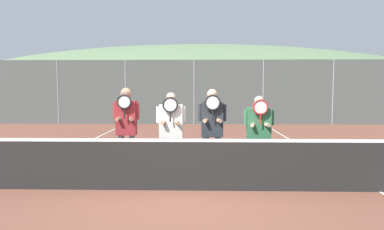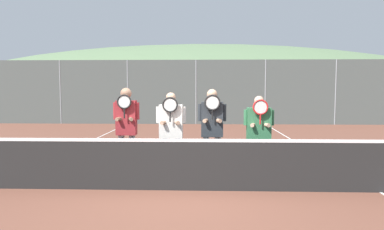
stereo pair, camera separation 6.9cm
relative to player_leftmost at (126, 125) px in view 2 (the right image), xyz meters
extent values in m
plane|color=brown|center=(1.19, -0.88, -1.11)|extent=(120.00, 120.00, 0.00)
ellipsoid|color=#5B7551|center=(1.19, 52.25, -1.11)|extent=(90.85, 50.47, 17.66)
cube|color=#9EA3A8|center=(3.13, 20.48, 0.42)|extent=(18.53, 5.00, 3.06)
cube|color=#3D4247|center=(3.13, 20.48, 2.14)|extent=(19.03, 5.50, 0.36)
cylinder|color=gray|center=(-5.89, 10.63, 0.54)|extent=(0.06, 0.06, 3.31)
cylinder|color=gray|center=(-2.35, 10.63, 0.54)|extent=(0.06, 0.06, 3.31)
cylinder|color=gray|center=(1.19, 10.63, 0.54)|extent=(0.06, 0.06, 3.31)
cylinder|color=gray|center=(4.73, 10.63, 0.54)|extent=(0.06, 0.06, 3.31)
cylinder|color=gray|center=(8.27, 10.63, 0.54)|extent=(0.06, 0.06, 3.31)
cube|color=#4C5451|center=(1.19, 10.63, 0.54)|extent=(21.24, 0.02, 3.31)
cube|color=black|center=(1.19, -0.88, -0.66)|extent=(9.43, 0.02, 0.90)
cube|color=white|center=(1.19, -0.88, -0.19)|extent=(9.43, 0.03, 0.06)
cube|color=white|center=(-2.38, 2.12, -1.10)|extent=(0.05, 16.00, 0.01)
cube|color=white|center=(4.76, 2.12, -1.10)|extent=(0.05, 16.00, 0.01)
cylinder|color=white|center=(-0.11, 0.01, -0.66)|extent=(0.13, 0.13, 0.90)
cylinder|color=white|center=(0.11, 0.01, -0.66)|extent=(0.13, 0.13, 0.90)
cube|color=maroon|center=(0.00, 0.01, 0.14)|extent=(0.41, 0.22, 0.71)
sphere|color=#997056|center=(0.00, 0.01, 0.65)|extent=(0.23, 0.23, 0.23)
cylinder|color=maroon|center=(-0.23, 0.01, 0.28)|extent=(0.08, 0.08, 0.35)
cylinder|color=maroon|center=(0.23, 0.01, 0.28)|extent=(0.08, 0.08, 0.35)
cylinder|color=#997056|center=(-0.10, -0.08, 0.13)|extent=(0.16, 0.27, 0.08)
cylinder|color=#997056|center=(0.10, -0.08, 0.13)|extent=(0.16, 0.27, 0.08)
cylinder|color=black|center=(0.00, -0.17, 0.25)|extent=(0.03, 0.03, 0.20)
torus|color=black|center=(0.00, -0.17, 0.48)|extent=(0.30, 0.03, 0.30)
cylinder|color=silver|center=(0.00, -0.17, 0.48)|extent=(0.24, 0.00, 0.24)
cylinder|color=#232838|center=(0.80, -0.06, -0.68)|extent=(0.13, 0.13, 0.85)
cylinder|color=#232838|center=(1.06, -0.06, -0.68)|extent=(0.13, 0.13, 0.85)
cube|color=white|center=(0.93, -0.06, 0.08)|extent=(0.47, 0.22, 0.67)
sphere|color=tan|center=(0.93, -0.06, 0.57)|extent=(0.19, 0.19, 0.19)
cylinder|color=white|center=(0.67, -0.06, 0.21)|extent=(0.08, 0.08, 0.33)
cylinder|color=white|center=(1.19, -0.06, 0.21)|extent=(0.08, 0.08, 0.33)
cylinder|color=tan|center=(0.81, -0.15, 0.07)|extent=(0.16, 0.27, 0.08)
cylinder|color=tan|center=(1.05, -0.15, 0.07)|extent=(0.16, 0.27, 0.08)
cylinder|color=black|center=(0.93, -0.24, 0.19)|extent=(0.03, 0.03, 0.20)
torus|color=black|center=(0.93, -0.24, 0.43)|extent=(0.31, 0.03, 0.31)
cylinder|color=silver|center=(0.93, -0.24, 0.43)|extent=(0.26, 0.00, 0.26)
cylinder|color=white|center=(1.65, -0.10, -0.67)|extent=(0.13, 0.13, 0.88)
cylinder|color=white|center=(1.89, -0.10, -0.67)|extent=(0.13, 0.13, 0.88)
cube|color=#282D33|center=(1.77, -0.10, 0.13)|extent=(0.44, 0.22, 0.70)
sphere|color=tan|center=(1.77, -0.10, 0.63)|extent=(0.21, 0.21, 0.21)
cylinder|color=#282D33|center=(1.52, -0.10, 0.26)|extent=(0.08, 0.08, 0.34)
cylinder|color=#282D33|center=(2.01, -0.10, 0.26)|extent=(0.08, 0.08, 0.34)
cylinder|color=tan|center=(1.66, -0.19, 0.11)|extent=(0.16, 0.27, 0.08)
cylinder|color=tan|center=(1.87, -0.19, 0.11)|extent=(0.16, 0.27, 0.08)
cylinder|color=black|center=(1.77, -0.28, 0.23)|extent=(0.03, 0.03, 0.20)
torus|color=black|center=(1.77, -0.28, 0.47)|extent=(0.32, 0.03, 0.32)
cylinder|color=silver|center=(1.77, -0.28, 0.47)|extent=(0.26, 0.00, 0.26)
cylinder|color=#56565B|center=(2.58, -0.05, -0.70)|extent=(0.13, 0.13, 0.82)
cylinder|color=#56565B|center=(2.84, -0.05, -0.70)|extent=(0.13, 0.13, 0.82)
cube|color=#337047|center=(2.71, -0.05, 0.03)|extent=(0.48, 0.22, 0.65)
sphere|color=tan|center=(2.71, -0.05, 0.50)|extent=(0.20, 0.20, 0.20)
cylinder|color=#337047|center=(2.45, -0.05, 0.16)|extent=(0.08, 0.08, 0.32)
cylinder|color=#337047|center=(2.98, -0.05, 0.16)|extent=(0.08, 0.08, 0.32)
cylinder|color=tan|center=(2.59, -0.14, 0.02)|extent=(0.16, 0.27, 0.08)
cylinder|color=tan|center=(2.83, -0.14, 0.02)|extent=(0.16, 0.27, 0.08)
cylinder|color=red|center=(2.71, -0.23, 0.14)|extent=(0.03, 0.03, 0.20)
torus|color=red|center=(2.71, -0.23, 0.38)|extent=(0.31, 0.03, 0.31)
cylinder|color=silver|center=(2.71, -0.23, 0.38)|extent=(0.25, 0.00, 0.25)
cube|color=silver|center=(-5.20, 14.05, -0.41)|extent=(4.28, 1.80, 0.79)
cube|color=#2D3842|center=(-5.20, 14.05, 0.31)|extent=(2.35, 1.66, 0.65)
cylinder|color=black|center=(-3.81, 13.13, -0.81)|extent=(0.60, 0.16, 0.60)
cylinder|color=black|center=(-3.81, 14.98, -0.81)|extent=(0.60, 0.16, 0.60)
cylinder|color=black|center=(-6.59, 13.13, -0.81)|extent=(0.60, 0.16, 0.60)
cylinder|color=black|center=(-6.59, 14.98, -0.81)|extent=(0.60, 0.16, 0.60)
cube|color=#285638|center=(-0.37, 13.82, -0.41)|extent=(4.29, 1.84, 0.81)
cube|color=#2D3842|center=(-0.37, 13.82, 0.33)|extent=(2.36, 1.69, 0.66)
cylinder|color=black|center=(1.03, 12.88, -0.81)|extent=(0.60, 0.16, 0.60)
cylinder|color=black|center=(1.03, 14.76, -0.81)|extent=(0.60, 0.16, 0.60)
cylinder|color=black|center=(-1.76, 12.88, -0.81)|extent=(0.60, 0.16, 0.60)
cylinder|color=black|center=(-1.76, 14.76, -0.81)|extent=(0.60, 0.16, 0.60)
cube|color=navy|center=(4.41, 13.77, -0.43)|extent=(4.18, 1.76, 0.76)
cube|color=#2D3842|center=(4.41, 13.77, 0.27)|extent=(2.30, 1.62, 0.62)
cylinder|color=black|center=(5.77, 12.87, -0.81)|extent=(0.60, 0.16, 0.60)
cylinder|color=black|center=(5.77, 14.67, -0.81)|extent=(0.60, 0.16, 0.60)
cylinder|color=black|center=(3.05, 12.87, -0.81)|extent=(0.60, 0.16, 0.60)
cylinder|color=black|center=(3.05, 14.67, -0.81)|extent=(0.60, 0.16, 0.60)
camera|label=1|loc=(1.53, -6.97, 0.76)|focal=32.00mm
camera|label=2|loc=(1.60, -6.97, 0.76)|focal=32.00mm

